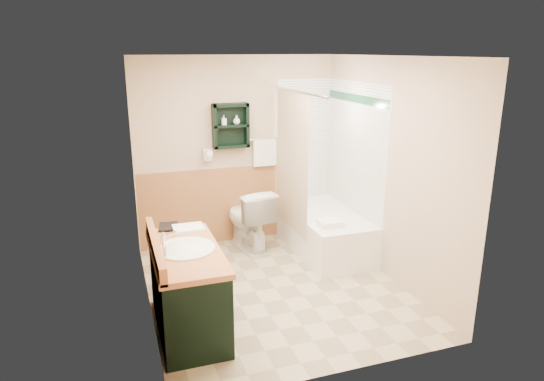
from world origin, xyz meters
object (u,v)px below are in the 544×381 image
at_px(hair_dryer, 207,155).
at_px(soap_bottle_a, 224,123).
at_px(soap_bottle_b, 237,121).
at_px(vanity, 188,290).
at_px(wall_shelf, 231,126).
at_px(toilet, 248,219).
at_px(bathtub, 325,232).
at_px(vanity_book, 158,217).

xyz_separation_m(hair_dryer, soap_bottle_a, (0.21, -0.03, 0.39)).
bearing_deg(soap_bottle_a, soap_bottle_b, 0.00).
xyz_separation_m(vanity, soap_bottle_a, (0.81, 1.88, 1.20)).
relative_size(wall_shelf, soap_bottle_b, 4.94).
xyz_separation_m(wall_shelf, toilet, (0.14, -0.27, -1.16)).
bearing_deg(hair_dryer, vanity, -107.28).
bearing_deg(hair_dryer, toilet, -33.73).
height_order(wall_shelf, toilet, wall_shelf).
bearing_deg(bathtub, toilet, 156.44).
height_order(wall_shelf, vanity_book, wall_shelf).
bearing_deg(toilet, bathtub, 145.79).
distance_m(toilet, vanity_book, 1.65).
xyz_separation_m(toilet, vanity_book, (-1.20, -1.02, 0.51)).
bearing_deg(wall_shelf, hair_dryer, 175.24).
bearing_deg(soap_bottle_b, vanity_book, -131.57).
distance_m(vanity, toilet, 1.92).
bearing_deg(wall_shelf, soap_bottle_b, -3.78).
height_order(toilet, soap_bottle_a, soap_bottle_a).
relative_size(vanity, vanity_book, 4.99).
bearing_deg(vanity, vanity_book, 105.32).
height_order(wall_shelf, vanity, wall_shelf).
xyz_separation_m(bathtub, toilet, (-0.89, 0.39, 0.14)).
distance_m(soap_bottle_a, soap_bottle_b, 0.16).
xyz_separation_m(toilet, soap_bottle_a, (-0.22, 0.26, 1.20)).
xyz_separation_m(bathtub, soap_bottle_b, (-0.95, 0.65, 1.35)).
distance_m(wall_shelf, toilet, 1.19).
distance_m(bathtub, soap_bottle_a, 1.86).
xyz_separation_m(wall_shelf, vanity_book, (-1.06, -1.29, -0.65)).
bearing_deg(toilet, soap_bottle_b, -87.74).
height_order(vanity, soap_bottle_a, soap_bottle_a).
relative_size(hair_dryer, vanity_book, 0.98).
distance_m(hair_dryer, soap_bottle_a, 0.45).
bearing_deg(soap_bottle_a, hair_dryer, 172.03).
bearing_deg(hair_dryer, bathtub, -27.12).
xyz_separation_m(hair_dryer, bathtub, (1.33, -0.68, -0.94)).
xyz_separation_m(wall_shelf, bathtub, (1.03, -0.65, -1.29)).
bearing_deg(wall_shelf, vanity, -115.36).
bearing_deg(hair_dryer, wall_shelf, -4.76).
height_order(toilet, vanity_book, vanity_book).
height_order(vanity, soap_bottle_b, soap_bottle_b).
height_order(vanity, toilet, toilet).
distance_m(vanity, soap_bottle_b, 2.44).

